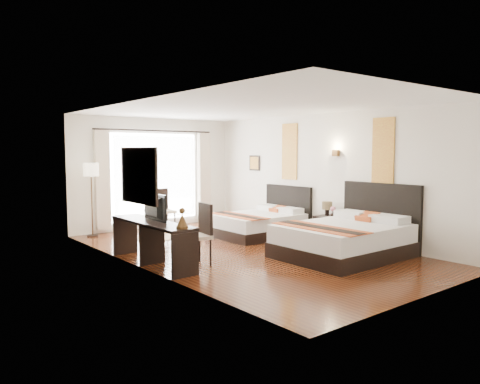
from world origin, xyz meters
TOP-DOWN VIEW (x-y plane):
  - floor at (0.00, 0.00)m, footprint 4.50×7.50m
  - ceiling at (0.00, 0.00)m, footprint 4.50×7.50m
  - wall_headboard at (2.25, 0.00)m, footprint 0.01×7.50m
  - wall_desk at (-2.25, 0.00)m, footprint 0.01×7.50m
  - wall_window at (0.00, 3.75)m, footprint 4.50×0.01m
  - wall_entry at (0.00, -3.75)m, footprint 4.50×0.01m
  - window_glass at (0.00, 3.73)m, footprint 2.40×0.02m
  - sheer_curtain at (0.00, 3.67)m, footprint 2.30×0.02m
  - drape_left at (-1.45, 3.63)m, footprint 0.35×0.14m
  - drape_right at (1.45, 3.63)m, footprint 0.35×0.14m
  - art_panel_near at (2.23, -1.52)m, footprint 0.03×0.50m
  - art_panel_far at (2.23, 1.10)m, footprint 0.03×0.50m
  - wall_sconce at (2.19, -0.36)m, footprint 0.10×0.14m
  - mirror_frame at (-2.22, 0.19)m, footprint 0.04×1.25m
  - mirror_glass at (-2.19, 0.19)m, footprint 0.01×1.12m
  - bed_near at (1.13, -1.52)m, footprint 2.35×1.83m
  - bed_far at (1.30, 1.10)m, footprint 2.01×1.56m
  - nightstand at (2.03, -0.36)m, footprint 0.47×0.58m
  - table_lamp at (2.06, -0.25)m, footprint 0.23×0.23m
  - vase at (1.99, -0.48)m, footprint 0.15×0.15m
  - console_desk at (-1.99, 0.19)m, footprint 0.50×2.20m
  - television at (-1.97, 0.25)m, footprint 0.15×0.82m
  - bronze_figurine at (-1.99, -0.81)m, footprint 0.23×0.23m
  - desk_chair at (-1.41, -0.30)m, footprint 0.55×0.55m
  - floor_lamp at (-1.79, 3.44)m, footprint 0.34×0.34m
  - side_table at (-0.38, 3.13)m, footprint 0.48×0.48m
  - fruit_bowl at (-0.40, 3.15)m, footprint 0.25×0.25m
  - window_chair at (-0.12, 3.13)m, footprint 0.50×0.50m
  - jute_rug at (-0.58, 2.36)m, footprint 1.29×0.92m

SIDE VIEW (x-z plane):
  - floor at x=0.00m, z-range -0.01..0.00m
  - jute_rug at x=-0.58m, z-range 0.00..0.01m
  - side_table at x=-0.38m, z-range 0.00..0.55m
  - nightstand at x=2.03m, z-range 0.00..0.55m
  - bed_far at x=1.30m, z-range -0.27..0.86m
  - window_chair at x=-0.12m, z-range -0.20..0.83m
  - desk_chair at x=-1.41m, z-range -0.21..0.85m
  - bed_near at x=1.13m, z-range -0.32..1.01m
  - console_desk at x=-1.99m, z-range 0.00..0.76m
  - vase at x=1.99m, z-range 0.50..0.62m
  - fruit_bowl at x=-0.40m, z-range 0.55..0.60m
  - table_lamp at x=2.06m, z-range 0.57..0.92m
  - bronze_figurine at x=-1.99m, z-range 0.76..1.04m
  - television at x=-1.97m, z-range 0.76..1.22m
  - drape_left at x=-1.45m, z-range 0.10..2.46m
  - drape_right at x=1.45m, z-range 0.10..2.46m
  - sheer_curtain at x=0.00m, z-range 0.25..2.35m
  - window_glass at x=0.00m, z-range 0.20..2.40m
  - wall_headboard at x=2.25m, z-range 0.00..2.80m
  - wall_desk at x=-2.25m, z-range 0.00..2.80m
  - wall_window at x=0.00m, z-range 0.00..2.80m
  - wall_entry at x=0.00m, z-range 0.00..2.80m
  - floor_lamp at x=-1.79m, z-range 0.59..2.28m
  - mirror_frame at x=-2.22m, z-range 1.08..2.02m
  - mirror_glass at x=-2.19m, z-range 1.14..1.96m
  - wall_sconce at x=2.19m, z-range 1.85..1.99m
  - art_panel_near at x=2.23m, z-range 1.27..2.62m
  - art_panel_far at x=2.23m, z-range 1.27..2.62m
  - ceiling at x=0.00m, z-range 2.78..2.80m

